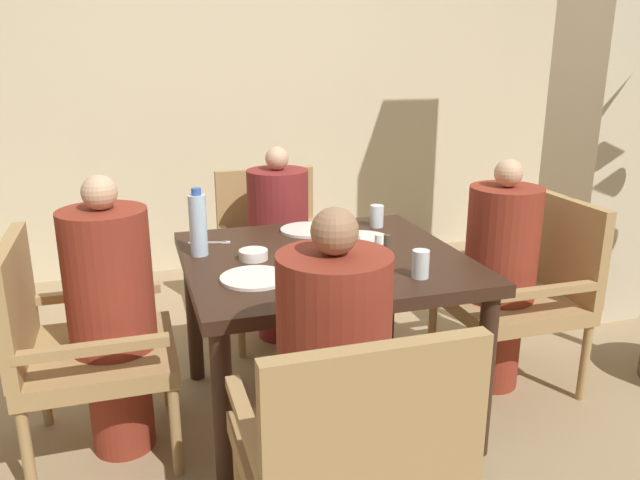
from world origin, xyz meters
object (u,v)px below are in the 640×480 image
plate_main_left (308,230)px  bowl_small (253,255)px  diner_in_right_chair (500,274)px  glass_tall_mid (377,216)px  plate_main_right (254,278)px  diner_in_near_chair (334,394)px  glass_tall_far (421,264)px  teacup_with_saucer (329,267)px  water_bottle (198,224)px  chair_left_side (74,341)px  diner_in_left_chair (112,315)px  chair_far_side (273,245)px  diner_in_far_chair (279,242)px  chair_near_corner (350,453)px  glass_tall_near (352,247)px  plate_dessert_center (362,239)px  chair_right_side (526,285)px

plate_main_left → bowl_small: size_ratio=2.17×
diner_in_right_chair → glass_tall_mid: (-0.47, 0.34, 0.22)m
plate_main_right → diner_in_near_chair: bearing=-80.4°
bowl_small → glass_tall_far: bearing=-35.4°
teacup_with_saucer → water_bottle: 0.58m
chair_left_side → plate_main_left: 1.11m
glass_tall_far → diner_in_left_chair: bearing=162.2°
chair_far_side → bowl_small: bearing=-107.3°
diner_in_far_chair → plate_main_left: bearing=-85.4°
chair_near_corner → teacup_with_saucer: chair_near_corner is taller
water_bottle → chair_left_side: bearing=-162.8°
glass_tall_near → glass_tall_far: bearing=-57.1°
diner_in_left_chair → plate_dessert_center: bearing=8.0°
diner_in_far_chair → diner_in_left_chair: bearing=-136.2°
diner_in_right_chair → teacup_with_saucer: (-0.89, -0.22, 0.20)m
plate_dessert_center → teacup_with_saucer: 0.46m
diner_in_right_chair → glass_tall_far: diner_in_right_chair is taller
diner_in_left_chair → teacup_with_saucer: diner_in_left_chair is taller
diner_in_far_chair → glass_tall_near: size_ratio=10.11×
teacup_with_saucer → glass_tall_mid: (0.42, 0.56, 0.02)m
glass_tall_near → bowl_small: bearing=161.9°
glass_tall_near → water_bottle: bearing=157.1°
diner_in_near_chair → plate_main_right: (-0.10, 0.61, 0.15)m
bowl_small → glass_tall_mid: size_ratio=1.11×
chair_left_side → plate_dessert_center: bearing=7.0°
plate_main_left → diner_in_left_chair: bearing=-157.4°
chair_far_side → teacup_with_saucer: (-0.05, -1.16, 0.27)m
chair_far_side → water_bottle: (-0.48, -0.79, 0.37)m
chair_far_side → plate_main_right: chair_far_side is taller
diner_in_left_chair → glass_tall_far: bearing=-17.8°
diner_in_right_chair → glass_tall_near: (-0.75, -0.09, 0.22)m
chair_far_side → chair_near_corner: same height
plate_main_right → chair_left_side: bearing=163.6°
diner_in_left_chair → water_bottle: diner_in_left_chair is taller
glass_tall_near → plate_main_left: bearing=96.8°
chair_left_side → water_bottle: water_bottle is taller
diner_in_left_chair → plate_dessert_center: diner_in_left_chair is taller
teacup_with_saucer → diner_in_right_chair: bearing=13.8°
bowl_small → diner_in_far_chair: bearing=69.7°
chair_left_side → bowl_small: (0.70, 0.03, 0.26)m
chair_left_side → teacup_with_saucer: (0.93, -0.22, 0.27)m
plate_main_left → water_bottle: size_ratio=0.90×
diner_in_left_chair → plate_main_right: (0.51, -0.19, 0.16)m
plate_main_left → chair_far_side: bearing=93.5°
chair_far_side → diner_in_far_chair: diner_in_far_chair is taller
diner_in_near_chair → teacup_with_saucer: (0.17, 0.58, 0.17)m
diner_in_far_chair → chair_far_side: bearing=90.0°
chair_right_side → water_bottle: size_ratio=3.18×
chair_far_side → glass_tall_near: bearing=-85.0°
diner_in_far_chair → plate_dessert_center: bearing=-71.4°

